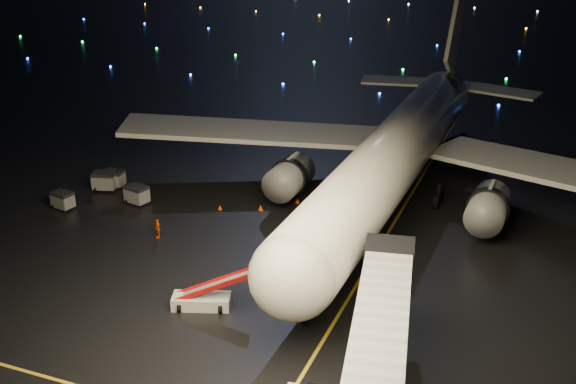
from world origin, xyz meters
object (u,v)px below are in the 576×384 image
object	(u,v)px
airliner	(405,112)
belt_loader	(201,289)
crew_c	(158,228)
baggage_cart_3	(63,200)
baggage_cart_1	(114,178)
baggage_cart_2	(105,181)
baggage_cart_0	(137,195)

from	to	relation	value
airliner	belt_loader	world-z (taller)	airliner
belt_loader	crew_c	bearing A→B (deg)	116.43
belt_loader	baggage_cart_3	bearing A→B (deg)	133.13
crew_c	baggage_cart_1	bearing A→B (deg)	-170.68
baggage_cart_2	baggage_cart_3	world-z (taller)	baggage_cart_2
crew_c	baggage_cart_1	world-z (taller)	crew_c
crew_c	baggage_cart_3	bearing A→B (deg)	-141.27
baggage_cart_3	airliner	bearing A→B (deg)	39.19
crew_c	baggage_cart_2	distance (m)	12.87
airliner	baggage_cart_3	size ratio (longest dim) A/B	30.23
baggage_cart_0	baggage_cart_2	bearing A→B (deg)	173.71
belt_loader	baggage_cart_0	world-z (taller)	belt_loader
airliner	baggage_cart_1	world-z (taller)	airliner
crew_c	baggage_cart_1	xyz separation A→B (m)	(-10.23, 8.50, -0.03)
crew_c	baggage_cart_3	world-z (taller)	crew_c
belt_loader	baggage_cart_0	xyz separation A→B (m)	(-14.50, 14.30, -0.59)
belt_loader	baggage_cart_2	distance (m)	25.06
airliner	baggage_cart_0	world-z (taller)	airliner
baggage_cart_2	crew_c	bearing A→B (deg)	-50.40
baggage_cart_1	baggage_cart_2	bearing A→B (deg)	-109.24
belt_loader	airliner	bearing A→B (deg)	53.09
airliner	baggage_cart_3	distance (m)	33.50
crew_c	belt_loader	bearing A→B (deg)	4.60
belt_loader	baggage_cart_2	size ratio (longest dim) A/B	2.73
belt_loader	crew_c	size ratio (longest dim) A/B	3.46
baggage_cart_1	belt_loader	bearing A→B (deg)	-45.74
airliner	baggage_cart_2	distance (m)	30.43
baggage_cart_0	baggage_cart_1	xyz separation A→B (m)	(-4.50, 2.80, -0.04)
crew_c	baggage_cart_3	distance (m)	11.78
airliner	baggage_cart_0	bearing A→B (deg)	-151.36
baggage_cart_2	belt_loader	bearing A→B (deg)	-55.02
baggage_cart_2	baggage_cart_3	bearing A→B (deg)	-116.64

